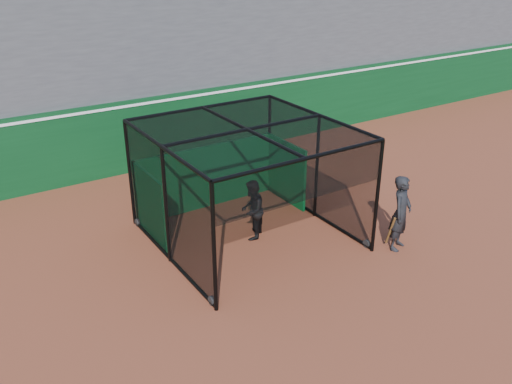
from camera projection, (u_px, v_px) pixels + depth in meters
ground at (262, 289)px, 12.42m from camera, size 120.00×120.00×0.00m
outfield_wall at (125, 136)px, 18.38m from camera, size 50.00×0.50×2.50m
grandstand at (79, 26)px, 19.94m from camera, size 50.00×7.85×8.95m
batting_cage at (247, 185)px, 14.05m from camera, size 4.67×4.84×3.02m
batter at (252, 210)px, 14.28m from camera, size 1.00×1.00×1.64m
on_deck_player at (401, 213)px, 13.71m from camera, size 0.87×0.74×2.01m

